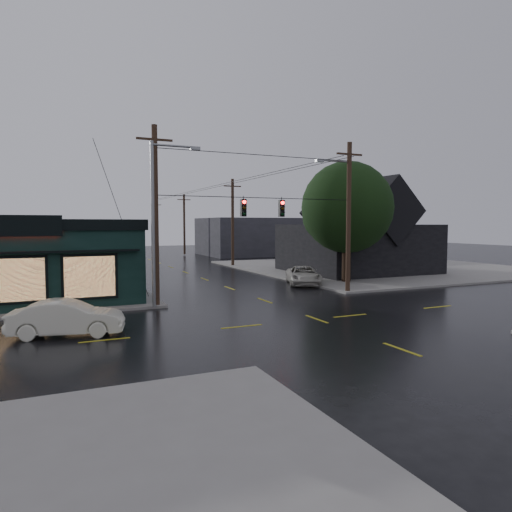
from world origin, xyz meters
name	(u,v)px	position (x,y,z in m)	size (l,w,h in m)	color
ground_plane	(317,319)	(0.00, 0.00, 0.00)	(160.00, 160.00, 0.00)	black
sidewalk_ne	(377,267)	(20.00, 20.00, 0.07)	(28.00, 28.00, 0.15)	slate
ne_building	(357,226)	(15.00, 17.00, 4.47)	(12.60, 11.60, 8.75)	black
corner_tree	(347,208)	(9.48, 10.86, 5.99)	(7.21, 7.21, 9.46)	black
utility_pole_nw	(157,307)	(-6.50, 6.50, 0.00)	(2.00, 0.32, 10.15)	#2E2314
utility_pole_ne	(348,293)	(6.50, 6.50, 0.00)	(2.00, 0.32, 10.15)	#2E2314
utility_pole_far_a	(233,266)	(6.50, 28.00, 0.00)	(2.00, 0.32, 9.65)	#2E2314
utility_pole_far_b	(185,255)	(6.50, 48.00, 0.00)	(2.00, 0.32, 9.15)	#2E2314
utility_pole_far_c	(157,249)	(6.50, 68.00, 0.00)	(2.00, 0.32, 9.15)	#2E2314
span_signal_assembly	(263,208)	(0.10, 6.50, 5.70)	(13.00, 0.48, 1.23)	black
streetlight_nw	(154,310)	(-6.80, 5.80, 0.00)	(5.40, 0.30, 9.15)	gray
streetlight_ne	(347,291)	(7.00, 7.20, 0.00)	(5.40, 0.30, 9.15)	gray
bg_building_west	(31,246)	(-14.00, 40.00, 2.20)	(12.00, 10.00, 4.40)	#2E2622
bg_building_east	(250,236)	(16.00, 45.00, 2.80)	(14.00, 12.00, 5.60)	#28292D
sedan_cream	(67,318)	(-11.34, 1.41, 0.75)	(1.60, 4.58, 1.51)	beige
suv_silver	(303,275)	(5.96, 11.52, 0.71)	(2.35, 5.09, 1.41)	#B2AFA5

